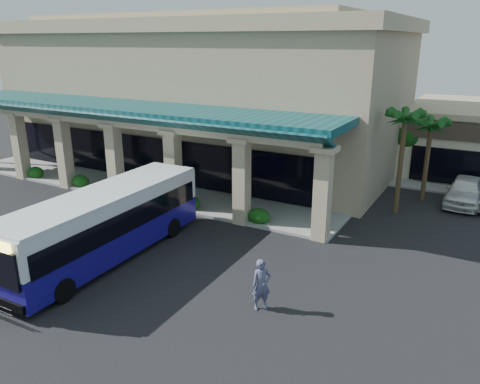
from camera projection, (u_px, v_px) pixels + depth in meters
The scene contains 9 objects.
ground at pixel (160, 253), 21.94m from camera, with size 110.00×110.00×0.00m, color black.
main_building at pixel (203, 91), 37.18m from camera, with size 30.80×14.80×11.35m, color tan, non-canonical shape.
arcade at pixel (126, 148), 30.41m from camera, with size 30.00×6.20×5.70m, color #0A3A3F, non-canonical shape.
palm_0 at pixel (401, 157), 26.13m from camera, with size 2.40×2.40×6.60m, color #124415, non-canonical shape.
palm_1 at pixel (428, 155), 28.28m from camera, with size 2.40×2.40×5.80m, color #124415, non-canonical shape.
broadleaf_tree at pixel (408, 144), 33.51m from camera, with size 2.60×2.60×4.81m, color #11410E, non-canonical shape.
transit_bus at pixel (106, 225), 21.04m from camera, with size 2.64×11.35×3.17m, color navy, non-canonical shape.
pedestrian at pixel (261, 285), 17.12m from camera, with size 0.72×0.47×1.97m, color #4C4F6E.
car_silver at pixel (465, 191), 28.29m from camera, with size 1.99×4.95×1.69m, color silver.
Camera 1 is at (13.00, -15.63, 9.52)m, focal length 35.00 mm.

